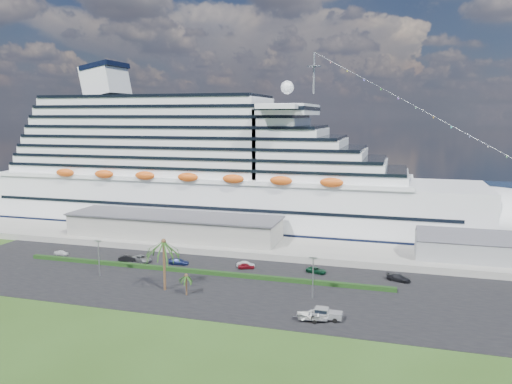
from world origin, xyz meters
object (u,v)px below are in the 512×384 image
(cruise_ship, at_px, (215,175))
(boat_trailer, at_px, (313,315))
(parked_car_3, at_px, (179,262))
(pickup_truck, at_px, (325,313))

(cruise_ship, relative_size, boat_trailer, 29.21)
(parked_car_3, xyz_separation_m, pickup_truck, (38.70, -22.96, 0.41))
(pickup_truck, bearing_deg, parked_car_3, 149.32)
(pickup_truck, height_order, boat_trailer, pickup_truck)
(cruise_ship, bearing_deg, parked_car_3, -81.07)
(boat_trailer, bearing_deg, cruise_ship, 122.87)
(parked_car_3, bearing_deg, boat_trailer, -128.14)
(cruise_ship, bearing_deg, pickup_truck, -55.39)
(cruise_ship, distance_m, parked_car_3, 46.21)
(parked_car_3, distance_m, boat_trailer, 44.16)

